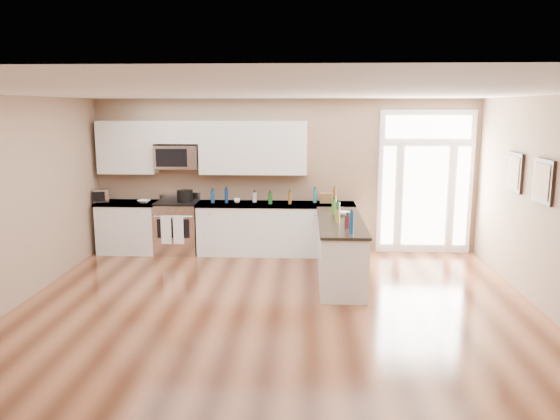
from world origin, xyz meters
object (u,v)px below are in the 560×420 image
peninsula_cabinet (340,252)px  stockpot (185,196)px  kitchen_range (177,227)px  toaster_oven (101,196)px

peninsula_cabinet → stockpot: stockpot is taller
kitchen_range → toaster_oven: (-1.38, -0.03, 0.58)m
peninsula_cabinet → stockpot: size_ratio=7.93×
peninsula_cabinet → stockpot: (-2.74, 1.48, 0.63)m
stockpot → kitchen_range: bearing=-169.1°
kitchen_range → stockpot: (0.15, 0.03, 0.58)m
peninsula_cabinet → kitchen_range: bearing=153.4°
stockpot → toaster_oven: toaster_oven is taller
toaster_oven → peninsula_cabinet: bearing=-35.6°
kitchen_range → toaster_oven: size_ratio=3.90×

